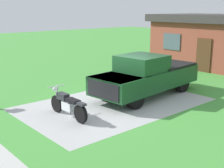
% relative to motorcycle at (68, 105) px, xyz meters
% --- Properties ---
extents(ground_plane, '(80.00, 80.00, 0.00)m').
position_rel_motorcycle_xyz_m(ground_plane, '(-0.04, 2.33, -0.47)').
color(ground_plane, '#47983D').
extents(driveway_pad, '(4.85, 7.66, 0.01)m').
position_rel_motorcycle_xyz_m(driveway_pad, '(-0.04, 2.33, -0.47)').
color(driveway_pad, '#AEAEAE').
rests_on(driveway_pad, ground).
extents(motorcycle, '(2.21, 0.70, 1.09)m').
position_rel_motorcycle_xyz_m(motorcycle, '(0.00, 0.00, 0.00)').
color(motorcycle, black).
rests_on(motorcycle, ground).
extents(pickup_truck, '(2.49, 5.77, 1.90)m').
position_rel_motorcycle_xyz_m(pickup_truck, '(-0.04, 4.32, 0.48)').
color(pickup_truck, black).
rests_on(pickup_truck, ground).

